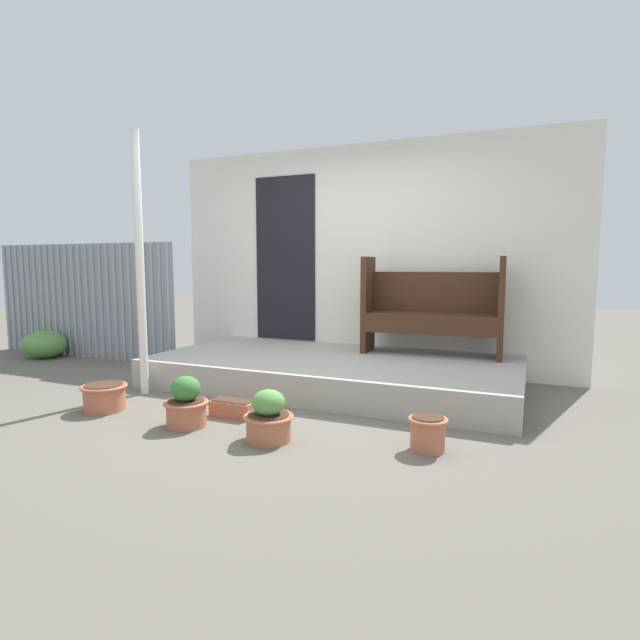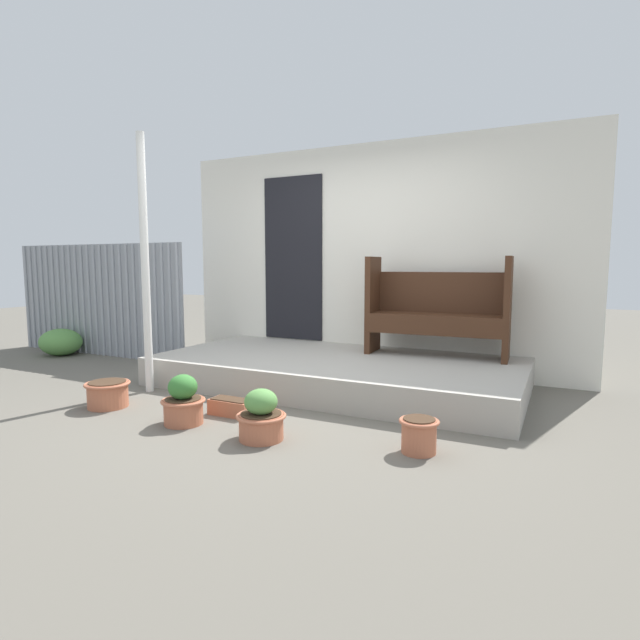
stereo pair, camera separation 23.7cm
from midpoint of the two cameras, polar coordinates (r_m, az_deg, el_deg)
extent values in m
plane|color=#666056|center=(4.39, -2.11, -9.94)|extent=(24.00, 24.00, 0.00)
cube|color=#A8A399|center=(5.12, 3.23, -5.91)|extent=(3.63, 1.79, 0.29)
cube|color=white|center=(5.86, 6.87, 7.01)|extent=(4.83, 0.06, 2.60)
cube|color=black|center=(6.23, -2.01, 7.00)|extent=(0.80, 0.02, 2.00)
cube|color=gray|center=(7.36, -23.32, 2.11)|extent=(3.01, 0.02, 1.50)
cylinder|color=#979CA5|center=(8.50, -29.78, 2.30)|extent=(0.04, 0.04, 1.50)
cylinder|color=#979CA5|center=(8.40, -29.31, 2.28)|extent=(0.04, 0.04, 1.50)
cylinder|color=#979CA5|center=(8.30, -28.84, 2.27)|extent=(0.04, 0.04, 1.50)
cylinder|color=#979CA5|center=(8.20, -28.36, 2.25)|extent=(0.04, 0.04, 1.50)
cylinder|color=#979CA5|center=(8.10, -27.86, 2.24)|extent=(0.04, 0.04, 1.50)
cylinder|color=#979CA5|center=(8.00, -27.36, 2.22)|extent=(0.04, 0.04, 1.50)
cylinder|color=#979CA5|center=(7.91, -26.84, 2.21)|extent=(0.04, 0.04, 1.50)
cylinder|color=#979CA5|center=(7.81, -26.31, 2.19)|extent=(0.04, 0.04, 1.50)
cylinder|color=#979CA5|center=(7.72, -25.76, 2.17)|extent=(0.04, 0.04, 1.50)
cylinder|color=#979CA5|center=(7.62, -25.20, 2.15)|extent=(0.04, 0.04, 1.50)
cylinder|color=#979CA5|center=(7.53, -24.63, 2.14)|extent=(0.04, 0.04, 1.50)
cylinder|color=#979CA5|center=(7.44, -24.04, 2.12)|extent=(0.04, 0.04, 1.50)
cylinder|color=#979CA5|center=(7.34, -23.44, 2.10)|extent=(0.04, 0.04, 1.50)
cylinder|color=#979CA5|center=(7.25, -22.82, 2.08)|extent=(0.04, 0.04, 1.50)
cylinder|color=#979CA5|center=(7.16, -22.19, 2.05)|extent=(0.04, 0.04, 1.50)
cylinder|color=#979CA5|center=(7.07, -21.54, 2.03)|extent=(0.04, 0.04, 1.50)
cylinder|color=#979CA5|center=(6.98, -20.88, 2.01)|extent=(0.04, 0.04, 1.50)
cylinder|color=#979CA5|center=(6.90, -20.19, 1.98)|extent=(0.04, 0.04, 1.50)
cylinder|color=#979CA5|center=(6.81, -19.49, 1.96)|extent=(0.04, 0.04, 1.50)
cylinder|color=#979CA5|center=(6.73, -18.78, 1.93)|extent=(0.04, 0.04, 1.50)
cylinder|color=#979CA5|center=(6.64, -18.04, 1.91)|extent=(0.04, 0.04, 1.50)
cylinder|color=#979CA5|center=(6.56, -17.28, 1.88)|extent=(0.04, 0.04, 1.50)
cylinder|color=#979CA5|center=(6.48, -16.51, 1.85)|extent=(0.04, 0.04, 1.50)
cylinder|color=#979CA5|center=(6.39, -15.72, 1.82)|extent=(0.04, 0.04, 1.50)
cylinder|color=#979CA5|center=(6.31, -14.90, 1.79)|extent=(0.04, 0.04, 1.50)
cylinder|color=white|center=(5.01, -18.09, 6.00)|extent=(0.08, 0.08, 2.45)
cube|color=#422616|center=(5.43, 7.31, 1.77)|extent=(0.08, 0.40, 1.02)
cube|color=#422616|center=(5.21, 21.87, 1.17)|extent=(0.08, 0.40, 1.02)
cube|color=#422616|center=(5.29, 14.42, 0.44)|extent=(1.32, 0.46, 0.04)
cube|color=#422616|center=(5.12, 14.06, -0.87)|extent=(1.31, 0.09, 0.16)
cube|color=#422616|center=(5.45, 14.79, 3.07)|extent=(1.31, 0.10, 0.43)
cylinder|color=#B76647|center=(4.70, -21.76, -7.93)|extent=(0.34, 0.34, 0.22)
torus|color=#B76647|center=(4.67, -21.81, -6.78)|extent=(0.38, 0.38, 0.02)
cylinder|color=#422D1E|center=(4.67, -21.82, -6.59)|extent=(0.31, 0.31, 0.01)
cylinder|color=#B76647|center=(4.04, -13.70, -10.13)|extent=(0.30, 0.30, 0.20)
torus|color=#B76647|center=(4.02, -13.73, -8.96)|extent=(0.34, 0.34, 0.02)
cylinder|color=#422D1E|center=(4.01, -13.74, -8.74)|extent=(0.27, 0.27, 0.01)
ellipsoid|color=#387A33|center=(3.99, -13.77, -7.45)|extent=(0.22, 0.22, 0.19)
cylinder|color=#B76647|center=(3.61, -4.83, -12.08)|extent=(0.31, 0.31, 0.18)
torus|color=#B76647|center=(3.59, -4.84, -10.87)|extent=(0.36, 0.36, 0.02)
cylinder|color=#422D1E|center=(3.58, -4.84, -10.63)|extent=(0.29, 0.29, 0.01)
ellipsoid|color=#599347|center=(3.56, -4.86, -9.29)|extent=(0.24, 0.24, 0.18)
cylinder|color=#B76647|center=(3.45, 13.22, -12.80)|extent=(0.23, 0.23, 0.22)
torus|color=#B76647|center=(3.42, 13.26, -11.22)|extent=(0.27, 0.27, 0.02)
cylinder|color=#422D1E|center=(3.41, 13.27, -10.96)|extent=(0.21, 0.21, 0.01)
cube|color=#B76647|center=(4.20, -8.47, -9.84)|extent=(0.37, 0.17, 0.13)
cube|color=#422D1E|center=(4.19, -8.49, -8.95)|extent=(0.32, 0.15, 0.01)
ellipsoid|color=#599347|center=(7.57, -26.74, -2.27)|extent=(0.58, 0.52, 0.36)
camera|label=1|loc=(0.12, -88.48, 0.17)|focal=28.00mm
camera|label=2|loc=(0.12, 91.52, -0.17)|focal=28.00mm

